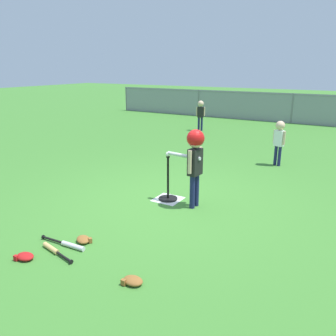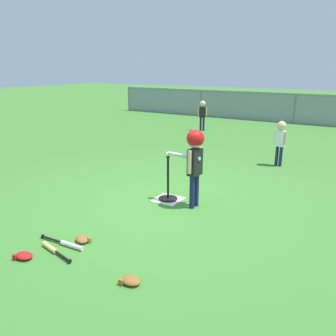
{
  "view_description": "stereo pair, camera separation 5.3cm",
  "coord_description": "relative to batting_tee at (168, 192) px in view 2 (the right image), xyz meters",
  "views": [
    {
      "loc": [
        2.66,
        -4.55,
        2.15
      ],
      "look_at": [
        -0.07,
        0.08,
        0.55
      ],
      "focal_mm": 36.69,
      "sensor_mm": 36.0,
      "label": 1
    },
    {
      "loc": [
        2.71,
        -4.52,
        2.15
      ],
      "look_at": [
        -0.07,
        0.08,
        0.55
      ],
      "focal_mm": 36.69,
      "sensor_mm": 36.0,
      "label": 2
    }
  ],
  "objects": [
    {
      "name": "fielder_deep_center",
      "position": [
        1.07,
        3.01,
        0.52
      ],
      "size": [
        0.28,
        0.2,
        1.01
      ],
      "color": "#191E4C",
      "rests_on": "ground_plane"
    },
    {
      "name": "ground_plane",
      "position": [
        0.07,
        -0.08,
        -0.12
      ],
      "size": [
        60.0,
        60.0,
        0.0
      ],
      "primitive_type": "plane",
      "color": "#3D7A2D"
    },
    {
      "name": "glove_by_plate",
      "position": [
        -0.48,
        -2.45,
        -0.09
      ],
      "size": [
        0.23,
        0.18,
        0.07
      ],
      "color": "#B21919",
      "rests_on": "ground_plane"
    },
    {
      "name": "batting_tee",
      "position": [
        0.0,
        0.0,
        0.0
      ],
      "size": [
        0.32,
        0.32,
        0.75
      ],
      "color": "black",
      "rests_on": "ground_plane"
    },
    {
      "name": "spare_bat_silver",
      "position": [
        -0.26,
        -1.99,
        -0.09
      ],
      "size": [
        0.68,
        0.09,
        0.06
      ],
      "color": "silver",
      "rests_on": "ground_plane"
    },
    {
      "name": "spare_bat_wood",
      "position": [
        -0.32,
        -2.17,
        -0.09
      ],
      "size": [
        0.6,
        0.18,
        0.06
      ],
      "color": "#DBB266",
      "rests_on": "ground_plane"
    },
    {
      "name": "glove_tossed_aside",
      "position": [
        -0.18,
        -1.8,
        -0.09
      ],
      "size": [
        0.27,
        0.25,
        0.07
      ],
      "color": "brown",
      "rests_on": "ground_plane"
    },
    {
      "name": "outfield_fence",
      "position": [
        0.07,
        9.3,
        0.49
      ],
      "size": [
        16.06,
        0.06,
        1.15
      ],
      "color": "slate",
      "rests_on": "ground_plane"
    },
    {
      "name": "baseball_on_tee",
      "position": [
        0.0,
        0.0,
        0.66
      ],
      "size": [
        0.07,
        0.07,
        0.07
      ],
      "primitive_type": "sphere",
      "color": "white",
      "rests_on": "batting_tee"
    },
    {
      "name": "batter_child",
      "position": [
        0.51,
        -0.06,
        0.76
      ],
      "size": [
        0.65,
        0.35,
        1.24
      ],
      "color": "#191E4C",
      "rests_on": "ground_plane"
    },
    {
      "name": "home_plate",
      "position": [
        -0.0,
        -0.0,
        -0.12
      ],
      "size": [
        0.44,
        0.44,
        0.01
      ],
      "primitive_type": "cube",
      "color": "white",
      "rests_on": "ground_plane"
    },
    {
      "name": "fielder_deep_right",
      "position": [
        -2.29,
        6.06,
        0.54
      ],
      "size": [
        0.29,
        0.2,
        1.03
      ],
      "color": "#191E4C",
      "rests_on": "ground_plane"
    },
    {
      "name": "glove_near_bats",
      "position": [
        0.87,
        -2.19,
        -0.09
      ],
      "size": [
        0.22,
        0.17,
        0.07
      ],
      "color": "brown",
      "rests_on": "ground_plane"
    }
  ]
}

